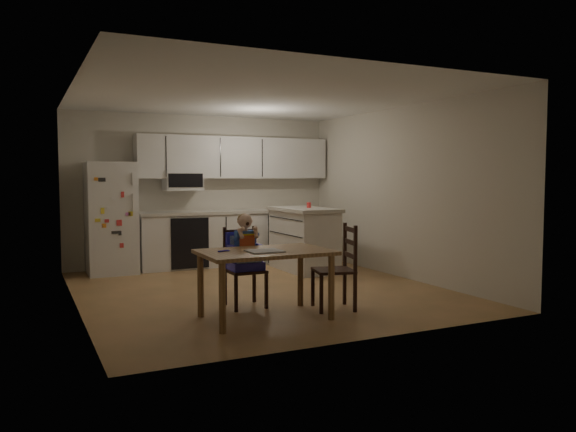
% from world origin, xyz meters
% --- Properties ---
extents(room, '(4.52, 5.01, 2.51)m').
position_xyz_m(room, '(0.00, 0.48, 1.25)').
color(room, olive).
rests_on(room, ground).
extents(refrigerator, '(0.72, 0.70, 1.70)m').
position_xyz_m(refrigerator, '(-1.55, 2.15, 0.85)').
color(refrigerator, silver).
rests_on(refrigerator, ground).
extents(kitchen_run, '(3.37, 0.62, 2.15)m').
position_xyz_m(kitchen_run, '(0.50, 2.24, 0.88)').
color(kitchen_run, silver).
rests_on(kitchen_run, ground).
extents(kitchen_island, '(0.70, 1.34, 0.99)m').
position_xyz_m(kitchen_island, '(1.23, 1.12, 0.50)').
color(kitchen_island, silver).
rests_on(kitchen_island, ground).
extents(red_cup, '(0.07, 0.07, 0.09)m').
position_xyz_m(red_cup, '(1.29, 1.07, 1.03)').
color(red_cup, red).
rests_on(red_cup, kitchen_island).
extents(dining_table, '(1.33, 0.86, 0.71)m').
position_xyz_m(dining_table, '(-0.52, -1.39, 0.62)').
color(dining_table, brown).
rests_on(dining_table, ground).
extents(napkin, '(0.34, 0.30, 0.01)m').
position_xyz_m(napkin, '(-0.56, -1.49, 0.72)').
color(napkin, '#AFAFB4').
rests_on(napkin, dining_table).
extents(toddler_spoon, '(0.12, 0.06, 0.02)m').
position_xyz_m(toddler_spoon, '(-0.94, -1.30, 0.72)').
color(toddler_spoon, '#322CD1').
rests_on(toddler_spoon, dining_table).
extents(chair_booster, '(0.40, 0.40, 1.06)m').
position_xyz_m(chair_booster, '(-0.52, -0.78, 0.64)').
color(chair_booster, black).
rests_on(chair_booster, ground).
extents(chair_side, '(0.51, 0.51, 0.95)m').
position_xyz_m(chair_side, '(0.43, -1.36, 0.54)').
color(chair_side, black).
rests_on(chair_side, ground).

